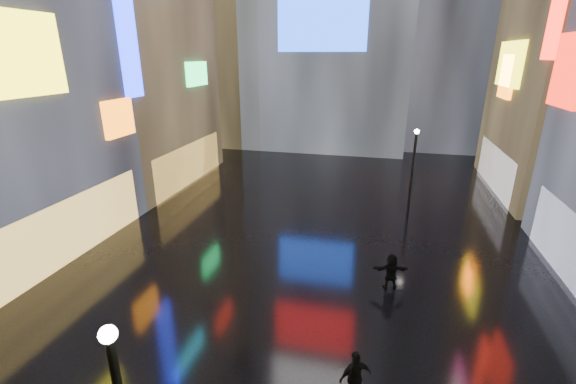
% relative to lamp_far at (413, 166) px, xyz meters
% --- Properties ---
extents(ground, '(140.00, 140.00, 0.00)m').
position_rel_lamp_far_xyz_m(ground, '(-4.83, -3.79, -2.94)').
color(ground, black).
rests_on(ground, ground).
extents(building_left_far, '(10.28, 12.00, 22.00)m').
position_rel_lamp_far_xyz_m(building_left_far, '(-20.81, 2.21, 8.04)').
color(building_left_far, black).
rests_on(building_left_far, ground).
extents(tower_flank_left, '(10.00, 10.00, 26.00)m').
position_rel_lamp_far_xyz_m(tower_flank_left, '(-18.83, 18.21, 10.06)').
color(tower_flank_left, black).
rests_on(tower_flank_left, ground).
extents(lamp_far, '(0.30, 0.30, 5.20)m').
position_rel_lamp_far_xyz_m(lamp_far, '(0.00, 0.00, 0.00)').
color(lamp_far, black).
rests_on(lamp_far, ground).
extents(pedestrian_3, '(1.03, 0.87, 1.65)m').
position_rel_lamp_far_xyz_m(pedestrian_3, '(-2.17, -14.82, -2.12)').
color(pedestrian_3, black).
rests_on(pedestrian_3, ground).
extents(pedestrian_5, '(1.53, 0.76, 1.58)m').
position_rel_lamp_far_xyz_m(pedestrian_5, '(-1.14, -8.84, -2.15)').
color(pedestrian_5, black).
rests_on(pedestrian_5, ground).
extents(umbrella_2, '(0.91, 0.90, 0.81)m').
position_rel_lamp_far_xyz_m(umbrella_2, '(-2.29, -16.08, -0.86)').
color(umbrella_2, black).
rests_on(umbrella_2, pedestrian_4).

